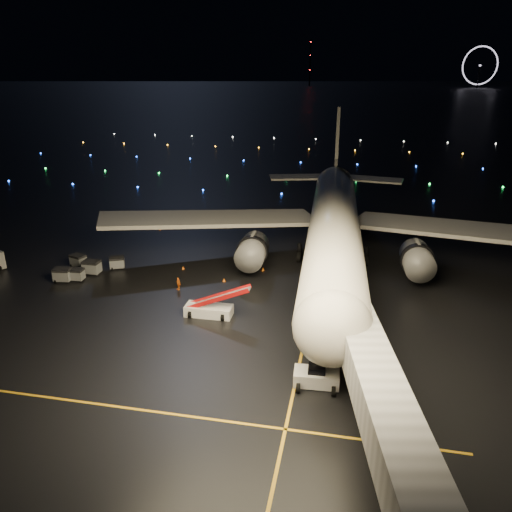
{
  "coord_description": "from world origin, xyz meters",
  "views": [
    {
      "loc": [
        15.72,
        -39.6,
        24.87
      ],
      "look_at": [
        5.38,
        12.0,
        5.0
      ],
      "focal_mm": 35.0,
      "sensor_mm": 36.0,
      "label": 1
    }
  ],
  "objects_px": {
    "baggage_cart_1": "(63,275)",
    "crew_c": "(178,283)",
    "baggage_cart_3": "(92,267)",
    "airliner": "(336,193)",
    "belt_loader": "(208,300)",
    "baggage_cart_2": "(76,275)",
    "baggage_cart_0": "(117,263)",
    "pushback_tug": "(317,375)",
    "baggage_cart_4": "(78,261)"
  },
  "relations": [
    {
      "from": "baggage_cart_0",
      "to": "baggage_cart_3",
      "type": "bearing_deg",
      "value": -157.58
    },
    {
      "from": "crew_c",
      "to": "baggage_cart_1",
      "type": "height_order",
      "value": "baggage_cart_1"
    },
    {
      "from": "baggage_cart_1",
      "to": "pushback_tug",
      "type": "bearing_deg",
      "value": -32.58
    },
    {
      "from": "baggage_cart_2",
      "to": "baggage_cart_3",
      "type": "xyz_separation_m",
      "value": [
        0.83,
        2.36,
        0.12
      ]
    },
    {
      "from": "airliner",
      "to": "baggage_cart_0",
      "type": "distance_m",
      "value": 30.57
    },
    {
      "from": "pushback_tug",
      "to": "baggage_cart_3",
      "type": "bearing_deg",
      "value": 145.83
    },
    {
      "from": "baggage_cart_4",
      "to": "baggage_cart_3",
      "type": "bearing_deg",
      "value": -12.04
    },
    {
      "from": "baggage_cart_3",
      "to": "crew_c",
      "type": "bearing_deg",
      "value": -11.24
    },
    {
      "from": "baggage_cart_3",
      "to": "belt_loader",
      "type": "bearing_deg",
      "value": -24.35
    },
    {
      "from": "airliner",
      "to": "pushback_tug",
      "type": "bearing_deg",
      "value": -91.97
    },
    {
      "from": "crew_c",
      "to": "baggage_cart_2",
      "type": "xyz_separation_m",
      "value": [
        -13.4,
        0.14,
        -0.02
      ]
    },
    {
      "from": "belt_loader",
      "to": "crew_c",
      "type": "bearing_deg",
      "value": 133.88
    },
    {
      "from": "crew_c",
      "to": "baggage_cart_4",
      "type": "distance_m",
      "value": 16.18
    },
    {
      "from": "baggage_cart_0",
      "to": "baggage_cart_1",
      "type": "relative_size",
      "value": 0.92
    },
    {
      "from": "pushback_tug",
      "to": "belt_loader",
      "type": "bearing_deg",
      "value": 137.35
    },
    {
      "from": "belt_loader",
      "to": "baggage_cart_3",
      "type": "relative_size",
      "value": 3.54
    },
    {
      "from": "belt_loader",
      "to": "baggage_cart_1",
      "type": "height_order",
      "value": "belt_loader"
    },
    {
      "from": "belt_loader",
      "to": "baggage_cart_4",
      "type": "relative_size",
      "value": 3.76
    },
    {
      "from": "airliner",
      "to": "belt_loader",
      "type": "height_order",
      "value": "airliner"
    },
    {
      "from": "baggage_cart_2",
      "to": "baggage_cart_1",
      "type": "bearing_deg",
      "value": -160.98
    },
    {
      "from": "belt_loader",
      "to": "baggage_cart_1",
      "type": "relative_size",
      "value": 3.67
    },
    {
      "from": "baggage_cart_1",
      "to": "baggage_cart_3",
      "type": "bearing_deg",
      "value": 44.74
    },
    {
      "from": "pushback_tug",
      "to": "baggage_cart_0",
      "type": "xyz_separation_m",
      "value": [
        -28.05,
        20.8,
        -0.11
      ]
    },
    {
      "from": "baggage_cart_1",
      "to": "baggage_cart_2",
      "type": "height_order",
      "value": "baggage_cart_1"
    },
    {
      "from": "crew_c",
      "to": "baggage_cart_3",
      "type": "distance_m",
      "value": 12.82
    },
    {
      "from": "pushback_tug",
      "to": "baggage_cart_0",
      "type": "relative_size",
      "value": 2.04
    },
    {
      "from": "belt_loader",
      "to": "baggage_cart_0",
      "type": "bearing_deg",
      "value": 146.09
    },
    {
      "from": "crew_c",
      "to": "baggage_cart_4",
      "type": "height_order",
      "value": "baggage_cart_4"
    },
    {
      "from": "baggage_cart_0",
      "to": "pushback_tug",
      "type": "bearing_deg",
      "value": -59.37
    },
    {
      "from": "baggage_cart_1",
      "to": "crew_c",
      "type": "bearing_deg",
      "value": -5.44
    },
    {
      "from": "baggage_cart_1",
      "to": "baggage_cart_2",
      "type": "xyz_separation_m",
      "value": [
        1.5,
        0.62,
        -0.09
      ]
    },
    {
      "from": "pushback_tug",
      "to": "baggage_cart_2",
      "type": "distance_m",
      "value": 35.12
    },
    {
      "from": "baggage_cart_1",
      "to": "baggage_cart_2",
      "type": "bearing_deg",
      "value": 15.18
    },
    {
      "from": "baggage_cart_0",
      "to": "belt_loader",
      "type": "bearing_deg",
      "value": -56.68
    },
    {
      "from": "baggage_cart_3",
      "to": "baggage_cart_4",
      "type": "xyz_separation_m",
      "value": [
        -2.99,
        1.91,
        -0.05
      ]
    },
    {
      "from": "pushback_tug",
      "to": "baggage_cart_2",
      "type": "bearing_deg",
      "value": 149.83
    },
    {
      "from": "baggage_cart_1",
      "to": "baggage_cart_4",
      "type": "height_order",
      "value": "baggage_cart_1"
    },
    {
      "from": "baggage_cart_1",
      "to": "baggage_cart_3",
      "type": "relative_size",
      "value": 0.96
    },
    {
      "from": "airliner",
      "to": "baggage_cart_1",
      "type": "xyz_separation_m",
      "value": [
        -32.35,
        -15.24,
        -8.33
      ]
    },
    {
      "from": "airliner",
      "to": "baggage_cart_4",
      "type": "relative_size",
      "value": 32.95
    },
    {
      "from": "crew_c",
      "to": "baggage_cart_0",
      "type": "height_order",
      "value": "crew_c"
    },
    {
      "from": "airliner",
      "to": "pushback_tug",
      "type": "height_order",
      "value": "airliner"
    },
    {
      "from": "crew_c",
      "to": "baggage_cart_1",
      "type": "bearing_deg",
      "value": -141.42
    },
    {
      "from": "baggage_cart_0",
      "to": "baggage_cart_1",
      "type": "height_order",
      "value": "baggage_cart_1"
    },
    {
      "from": "belt_loader",
      "to": "baggage_cart_2",
      "type": "distance_m",
      "value": 19.76
    },
    {
      "from": "baggage_cart_1",
      "to": "belt_loader",
      "type": "bearing_deg",
      "value": -21.58
    },
    {
      "from": "airliner",
      "to": "baggage_cart_3",
      "type": "xyz_separation_m",
      "value": [
        -30.03,
        -12.26,
        -8.3
      ]
    },
    {
      "from": "airliner",
      "to": "baggage_cart_4",
      "type": "xyz_separation_m",
      "value": [
        -33.01,
        -10.35,
        -8.35
      ]
    },
    {
      "from": "belt_loader",
      "to": "baggage_cart_4",
      "type": "xyz_separation_m",
      "value": [
        -21.02,
        10.07,
        -0.96
      ]
    },
    {
      "from": "baggage_cart_1",
      "to": "baggage_cart_3",
      "type": "distance_m",
      "value": 3.78
    }
  ]
}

